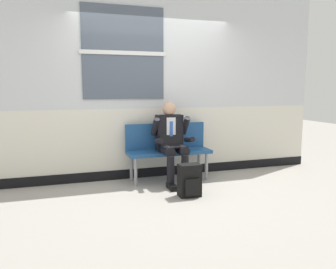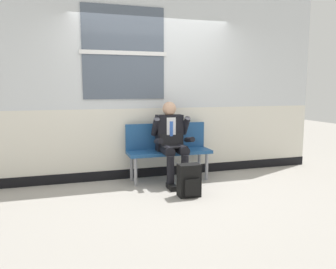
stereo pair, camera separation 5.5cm
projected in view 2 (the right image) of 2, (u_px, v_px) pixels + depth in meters
The scene contains 5 objects.
ground_plane at pixel (164, 186), 4.92m from camera, with size 18.00×18.00×0.00m, color #9E9991.
station_wall at pixel (152, 80), 5.30m from camera, with size 5.76×0.16×3.10m.
bench_with_person at pixel (168, 147), 5.24m from camera, with size 1.29×0.42×0.88m.
person_seated at pixel (172, 140), 5.03m from camera, with size 0.57×0.70×1.22m.
backpack at pixel (189, 181), 4.43m from camera, with size 0.29×0.22×0.43m.
Camera 2 is at (-1.37, -4.57, 1.43)m, focal length 35.93 mm.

